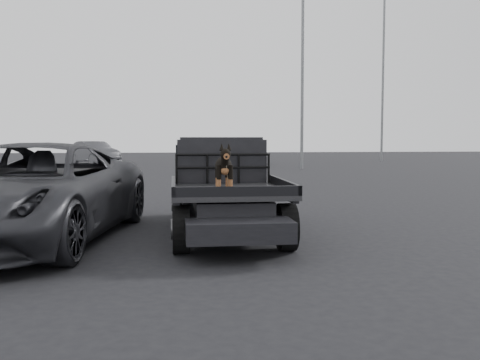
{
  "coord_description": "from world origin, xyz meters",
  "views": [
    {
      "loc": [
        -0.83,
        -7.48,
        1.78
      ],
      "look_at": [
        0.09,
        -0.14,
        1.2
      ],
      "focal_mm": 40.0,
      "sensor_mm": 36.0,
      "label": 1
    }
  ],
  "objects": [
    {
      "name": "floodlight_far",
      "position": [
        15.39,
        32.78,
        8.66
      ],
      "size": [
        1.08,
        0.28,
        16.11
      ],
      "color": "slate",
      "rests_on": "ground"
    },
    {
      "name": "floodlight_mid",
      "position": [
        6.62,
        23.07,
        7.06
      ],
      "size": [
        1.08,
        0.28,
        12.93
      ],
      "color": "slate",
      "rests_on": "ground"
    },
    {
      "name": "headache_rack",
      "position": [
        0.11,
        2.62,
        1.2
      ],
      "size": [
        1.8,
        0.08,
        0.55
      ],
      "primitive_type": null,
      "color": "black",
      "rests_on": "flatbed_ute"
    },
    {
      "name": "ute_cab",
      "position": [
        0.11,
        3.37,
        1.36
      ],
      "size": [
        1.72,
        1.3,
        0.88
      ],
      "primitive_type": null,
      "color": "black",
      "rests_on": "flatbed_ute"
    },
    {
      "name": "ground",
      "position": [
        0.0,
        0.0,
        0.0
      ],
      "size": [
        120.0,
        120.0,
        0.0
      ],
      "primitive_type": "plane",
      "color": "black",
      "rests_on": "ground"
    },
    {
      "name": "parked_suv",
      "position": [
        -3.27,
        2.0,
        0.85
      ],
      "size": [
        3.76,
        6.51,
        1.71
      ],
      "primitive_type": "imported",
      "rotation": [
        0.0,
        0.0,
        -0.16
      ],
      "color": "#29292E",
      "rests_on": "ground"
    },
    {
      "name": "dog",
      "position": [
        -0.05,
        0.84,
        1.29
      ],
      "size": [
        0.32,
        0.6,
        0.74
      ],
      "primitive_type": null,
      "color": "black",
      "rests_on": "flatbed_ute"
    },
    {
      "name": "distant_car_a",
      "position": [
        -6.2,
        29.85,
        0.79
      ],
      "size": [
        4.02,
        4.93,
        1.58
      ],
      "primitive_type": "imported",
      "rotation": [
        0.0,
        0.0,
        0.58
      ],
      "color": "#444549",
      "rests_on": "ground"
    },
    {
      "name": "flatbed_ute",
      "position": [
        0.11,
        2.42,
        0.46
      ],
      "size": [
        2.0,
        5.4,
        0.92
      ],
      "primitive_type": null,
      "color": "black",
      "rests_on": "ground"
    },
    {
      "name": "distant_car_b",
      "position": [
        3.24,
        28.61,
        0.84
      ],
      "size": [
        4.44,
        6.22,
        1.67
      ],
      "primitive_type": "imported",
      "rotation": [
        0.0,
        0.0,
        -0.41
      ],
      "color": "#4B4B50",
      "rests_on": "ground"
    }
  ]
}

